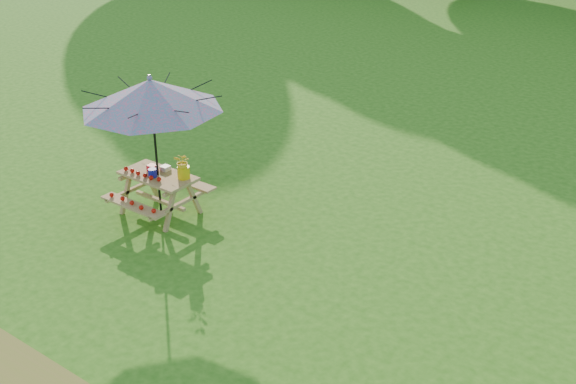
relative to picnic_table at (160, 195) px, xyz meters
The scene contains 6 objects.
ground 2.48m from the picnic_table, 25.54° to the right, with size 120.00×120.00×0.00m, color #2A6813.
picnic_table is the anchor object (origin of this frame).
patio_umbrella 1.62m from the picnic_table, 84.81° to the left, with size 2.60×2.60×2.25m.
produce_bins 0.40m from the picnic_table, 165.60° to the left, with size 0.30×0.42×0.13m.
tomatoes_row 0.44m from the picnic_table, 130.20° to the right, with size 0.77×0.13×0.07m, color red, non-canonical shape.
flower_bucket 0.71m from the picnic_table, 19.81° to the left, with size 0.30×0.28×0.41m.
Camera 1 is at (5.40, -5.78, 5.27)m, focal length 45.00 mm.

